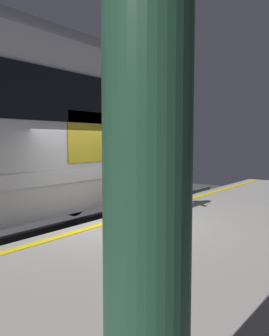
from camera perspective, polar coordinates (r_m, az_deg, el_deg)
ground_plane at (r=6.72m, az=-4.45°, el=-15.54°), size 23.75×23.75×0.00m
platform at (r=5.50m, az=12.61°, el=-15.33°), size 15.80×4.15×0.89m
safety_line at (r=6.27m, az=-2.42°, el=-8.44°), size 15.49×0.16×0.01m
track_rail_near at (r=7.50m, az=-11.54°, el=-12.82°), size 20.54×0.08×0.16m
track_rail_far at (r=8.58m, az=-18.04°, el=-10.70°), size 20.54×0.08×0.16m
passenger at (r=6.61m, az=5.01°, el=1.41°), size 0.57×0.55×1.77m
handbag at (r=7.14m, az=6.11°, el=-5.45°), size 0.33×0.30×0.39m
station_column at (r=1.34m, az=2.20°, el=20.76°), size 0.34×0.34×3.58m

